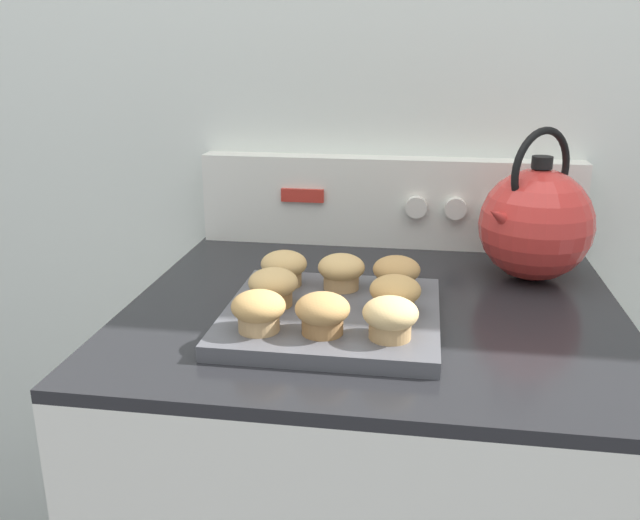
% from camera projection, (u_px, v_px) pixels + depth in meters
% --- Properties ---
extents(wall_back, '(8.00, 0.05, 2.40)m').
position_uv_depth(wall_back, '(393.00, 93.00, 1.32)').
color(wall_back, silver).
rests_on(wall_back, ground_plane).
extents(control_panel, '(0.74, 0.07, 0.17)m').
position_uv_depth(control_panel, '(389.00, 202.00, 1.33)').
color(control_panel, silver).
rests_on(control_panel, stove_range).
extents(muffin_pan, '(0.30, 0.30, 0.02)m').
position_uv_depth(muffin_pan, '(332.00, 316.00, 0.97)').
color(muffin_pan, '#4C4C51').
rests_on(muffin_pan, stove_range).
extents(muffin_r0_c0, '(0.07, 0.07, 0.05)m').
position_uv_depth(muffin_r0_c0, '(258.00, 310.00, 0.89)').
color(muffin_r0_c0, tan).
rests_on(muffin_r0_c0, muffin_pan).
extents(muffin_r0_c1, '(0.07, 0.07, 0.05)m').
position_uv_depth(muffin_r0_c1, '(322.00, 313.00, 0.88)').
color(muffin_r0_c1, olive).
rests_on(muffin_r0_c1, muffin_pan).
extents(muffin_r0_c2, '(0.07, 0.07, 0.05)m').
position_uv_depth(muffin_r0_c2, '(390.00, 317.00, 0.87)').
color(muffin_r0_c2, tan).
rests_on(muffin_r0_c2, muffin_pan).
extents(muffin_r1_c0, '(0.07, 0.07, 0.05)m').
position_uv_depth(muffin_r1_c0, '(273.00, 286.00, 0.98)').
color(muffin_r1_c0, olive).
rests_on(muffin_r1_c0, muffin_pan).
extents(muffin_r1_c2, '(0.07, 0.07, 0.05)m').
position_uv_depth(muffin_r1_c2, '(395.00, 294.00, 0.95)').
color(muffin_r1_c2, olive).
rests_on(muffin_r1_c2, muffin_pan).
extents(muffin_r2_c0, '(0.07, 0.07, 0.05)m').
position_uv_depth(muffin_r2_c0, '(284.00, 267.00, 1.06)').
color(muffin_r2_c0, tan).
rests_on(muffin_r2_c0, muffin_pan).
extents(muffin_r2_c1, '(0.07, 0.07, 0.05)m').
position_uv_depth(muffin_r2_c1, '(341.00, 271.00, 1.04)').
color(muffin_r2_c1, tan).
rests_on(muffin_r2_c1, muffin_pan).
extents(muffin_r2_c2, '(0.07, 0.07, 0.05)m').
position_uv_depth(muffin_r2_c2, '(396.00, 273.00, 1.03)').
color(muffin_r2_c2, tan).
rests_on(muffin_r2_c2, muffin_pan).
extents(tea_kettle, '(0.20, 0.20, 0.26)m').
position_uv_depth(tea_kettle, '(535.00, 222.00, 1.13)').
color(tea_kettle, red).
rests_on(tea_kettle, stove_range).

